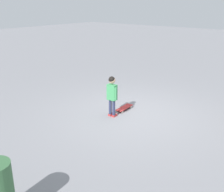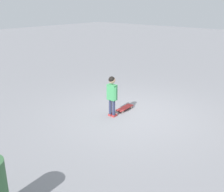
{
  "view_description": "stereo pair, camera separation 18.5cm",
  "coord_description": "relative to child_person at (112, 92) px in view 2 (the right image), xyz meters",
  "views": [
    {
      "loc": [
        5.44,
        3.68,
        2.79
      ],
      "look_at": [
        0.44,
        -0.39,
        0.55
      ],
      "focal_mm": 43.58,
      "sensor_mm": 36.0,
      "label": 1
    },
    {
      "loc": [
        5.32,
        3.83,
        2.79
      ],
      "look_at": [
        0.44,
        -0.39,
        0.55
      ],
      "focal_mm": 43.58,
      "sensor_mm": 36.0,
      "label": 2
    }
  ],
  "objects": [
    {
      "name": "ground_plane",
      "position": [
        -0.44,
        0.39,
        -0.66
      ],
      "size": [
        50.0,
        50.0,
        0.0
      ],
      "primitive_type": "plane",
      "color": "gray"
    },
    {
      "name": "child_person",
      "position": [
        0.0,
        0.0,
        0.0
      ],
      "size": [
        0.22,
        0.38,
        1.06
      ],
      "color": "#2D3351",
      "rests_on": "ground"
    },
    {
      "name": "skateboard",
      "position": [
        -0.55,
        -0.02,
        -0.6
      ],
      "size": [
        0.63,
        0.24,
        0.07
      ],
      "color": "#B22D2D",
      "rests_on": "ground"
    }
  ]
}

